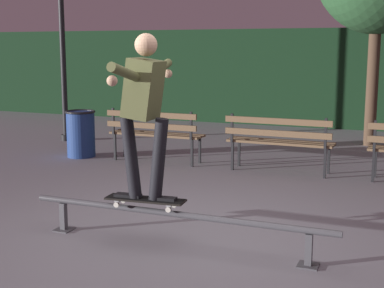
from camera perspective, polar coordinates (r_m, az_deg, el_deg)
name	(u,v)px	position (r m, az deg, el deg)	size (l,w,h in m)	color
ground_plane	(181,242)	(5.48, -1.16, -10.02)	(90.00, 90.00, 0.00)	gray
hedge_backdrop	(329,78)	(13.82, 13.85, 6.64)	(24.00, 1.20, 2.31)	black
grind_rail	(175,218)	(5.27, -1.76, -7.65)	(3.07, 0.18, 0.35)	#47474C
skateboard	(145,200)	(5.36, -4.82, -5.75)	(0.79, 0.26, 0.09)	black
skateboarder	(144,103)	(5.19, -4.94, 4.26)	(0.63, 1.41, 1.56)	black
park_bench_leftmost	(154,130)	(9.08, -3.89, 1.44)	(1.61, 0.44, 0.88)	black
park_bench_left_center	(279,138)	(8.38, 8.93, 0.64)	(1.61, 0.44, 0.88)	black
lamp_post_left	(61,16)	(11.45, -13.26, 12.71)	(0.32, 0.32, 3.90)	black
trash_can	(81,133)	(9.75, -11.35, 1.11)	(0.52, 0.52, 0.80)	navy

